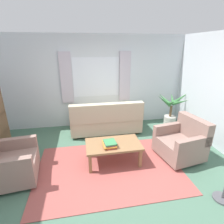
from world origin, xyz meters
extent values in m
plane|color=#476B56|center=(0.00, 0.00, 0.00)|extent=(6.24, 6.24, 0.00)
cube|color=silver|center=(0.00, 2.26, 1.30)|extent=(5.32, 0.12, 2.60)
cube|color=white|center=(0.00, 2.20, 1.45)|extent=(1.30, 0.01, 1.10)
cube|color=silver|center=(-0.83, 2.17, 1.45)|extent=(0.32, 0.06, 1.40)
cube|color=silver|center=(0.83, 2.17, 1.45)|extent=(0.32, 0.06, 1.40)
cube|color=#9E4C47|center=(0.00, 0.00, 0.01)|extent=(2.77, 1.90, 0.01)
cube|color=#BCB293|center=(0.17, 1.64, 0.25)|extent=(1.90, 0.80, 0.38)
cube|color=#BCB293|center=(0.17, 1.32, 0.68)|extent=(1.90, 0.20, 0.48)
cube|color=#BCB293|center=(1.04, 1.64, 0.56)|extent=(0.16, 0.80, 0.24)
cube|color=#BCB293|center=(-0.70, 1.64, 0.56)|extent=(0.16, 0.80, 0.24)
cylinder|color=olive|center=(1.02, 1.94, 0.03)|extent=(0.06, 0.06, 0.06)
cylinder|color=olive|center=(-0.68, 1.94, 0.03)|extent=(0.06, 0.06, 0.06)
cylinder|color=olive|center=(1.02, 1.34, 0.03)|extent=(0.06, 0.06, 0.06)
cylinder|color=olive|center=(-0.68, 1.34, 0.03)|extent=(0.06, 0.06, 0.06)
cube|color=gray|center=(-1.73, 0.02, 0.24)|extent=(0.89, 0.92, 0.36)
cube|color=gray|center=(-1.69, -0.34, 0.53)|extent=(0.81, 0.21, 0.22)
cube|color=gray|center=(-1.77, 0.37, 0.53)|extent=(0.81, 0.21, 0.22)
cylinder|color=olive|center=(-1.38, -0.29, 0.03)|extent=(0.05, 0.05, 0.06)
cylinder|color=olive|center=(-1.45, 0.39, 0.03)|extent=(0.05, 0.05, 0.06)
cylinder|color=olive|center=(-2.09, 0.32, 0.03)|extent=(0.05, 0.05, 0.06)
cube|color=gray|center=(1.54, 0.11, 0.24)|extent=(0.93, 0.96, 0.36)
cube|color=gray|center=(1.86, 0.17, 0.65)|extent=(0.32, 0.86, 0.46)
cube|color=gray|center=(1.47, 0.47, 0.53)|extent=(0.81, 0.26, 0.22)
cube|color=gray|center=(1.60, -0.24, 0.53)|extent=(0.81, 0.26, 0.22)
cylinder|color=olive|center=(1.16, 0.39, 0.03)|extent=(0.05, 0.05, 0.06)
cylinder|color=olive|center=(1.28, -0.28, 0.03)|extent=(0.05, 0.05, 0.06)
cylinder|color=olive|center=(1.79, 0.50, 0.03)|extent=(0.05, 0.05, 0.06)
cylinder|color=olive|center=(1.91, -0.17, 0.03)|extent=(0.05, 0.05, 0.06)
cube|color=olive|center=(0.12, 0.19, 0.42)|extent=(1.10, 0.64, 0.04)
cube|color=olive|center=(-0.37, -0.07, 0.20)|extent=(0.06, 0.06, 0.40)
cube|color=olive|center=(0.61, -0.07, 0.20)|extent=(0.06, 0.06, 0.40)
cube|color=olive|center=(-0.37, 0.45, 0.20)|extent=(0.06, 0.06, 0.40)
cube|color=olive|center=(0.61, 0.45, 0.20)|extent=(0.06, 0.06, 0.40)
cube|color=#B23833|center=(0.04, 0.11, 0.46)|extent=(0.21, 0.32, 0.03)
cube|color=orange|center=(0.02, 0.11, 0.48)|extent=(0.25, 0.31, 0.02)
cube|color=#7F478C|center=(0.02, 0.11, 0.50)|extent=(0.21, 0.25, 0.02)
cube|color=#387F4C|center=(0.04, 0.10, 0.53)|extent=(0.25, 0.28, 0.02)
cylinder|color=#B7B2A8|center=(2.14, 1.66, 0.15)|extent=(0.35, 0.35, 0.30)
cylinder|color=brown|center=(2.14, 1.66, 0.47)|extent=(0.07, 0.07, 0.33)
cone|color=#38753D|center=(2.46, 1.72, 0.86)|extent=(0.64, 0.22, 0.38)
cone|color=#38753D|center=(2.25, 1.87, 0.79)|extent=(0.26, 0.46, 0.32)
cone|color=#38753D|center=(1.99, 1.86, 0.80)|extent=(0.31, 0.45, 0.35)
cone|color=#38753D|center=(1.89, 1.67, 0.80)|extent=(0.46, 0.11, 0.38)
cone|color=#38753D|center=(2.01, 1.44, 0.81)|extent=(0.27, 0.50, 0.34)
cone|color=#38753D|center=(2.29, 1.46, 0.81)|extent=(0.32, 0.47, 0.34)
cylinder|color=#4C4C51|center=(1.64, -1.06, 0.01)|extent=(0.28, 0.28, 0.03)
camera|label=1|loc=(-0.46, -2.85, 2.27)|focal=28.19mm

